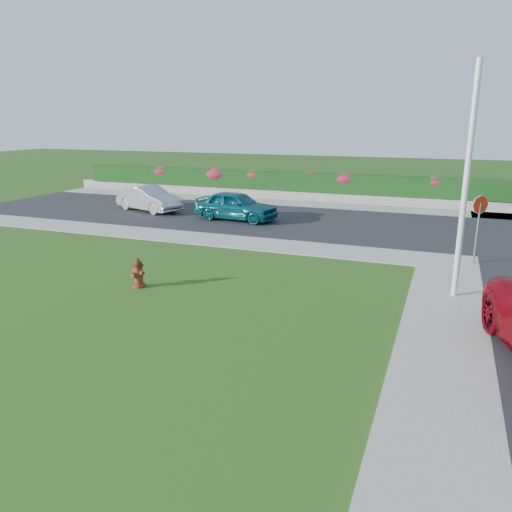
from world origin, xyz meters
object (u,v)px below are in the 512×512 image
at_px(sedan_teal, 236,206).
at_px(sedan_silver, 149,199).
at_px(fire_hydrant, 138,273).
at_px(utility_pole, 466,184).
at_px(stop_sign, 479,214).

distance_m(sedan_teal, sedan_silver, 5.42).
distance_m(fire_hydrant, sedan_teal, 10.43).
xyz_separation_m(fire_hydrant, sedan_teal, (-1.32, 10.34, 0.33)).
height_order(sedan_teal, utility_pole, utility_pole).
height_order(sedan_teal, sedan_silver, sedan_teal).
distance_m(sedan_teal, stop_sign, 11.48).
height_order(sedan_teal, stop_sign, stop_sign).
bearing_deg(sedan_teal, stop_sign, -105.71).
relative_size(sedan_silver, utility_pole, 0.64).
bearing_deg(sedan_silver, utility_pole, -100.37).
bearing_deg(sedan_teal, fire_hydrant, -167.39).
bearing_deg(sedan_silver, stop_sign, -87.95).
xyz_separation_m(utility_pole, stop_sign, (0.62, 3.76, -1.39)).
bearing_deg(fire_hydrant, sedan_teal, 115.08).
distance_m(fire_hydrant, sedan_silver, 12.86).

